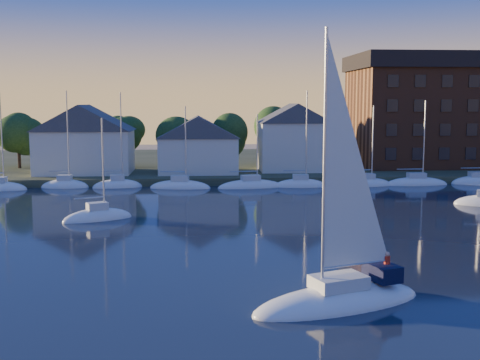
{
  "coord_description": "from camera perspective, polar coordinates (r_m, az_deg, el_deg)",
  "views": [
    {
      "loc": [
        -6.18,
        -28.47,
        10.93
      ],
      "look_at": [
        -2.55,
        22.0,
        4.4
      ],
      "focal_mm": 45.0,
      "sensor_mm": 36.0,
      "label": 1
    }
  ],
  "objects": [
    {
      "name": "drifting_sailboat_left",
      "position": [
        58.09,
        -13.34,
        -3.59
      ],
      "size": [
        6.96,
        4.85,
        10.62
      ],
      "rotation": [
        0.0,
        0.0,
        0.45
      ],
      "color": "white",
      "rests_on": "ground"
    },
    {
      "name": "clubhouse_west",
      "position": [
        88.04,
        -14.49,
        3.87
      ],
      "size": [
        13.65,
        9.45,
        9.64
      ],
      "color": "silver",
      "rests_on": "shoreline_land"
    },
    {
      "name": "ground",
      "position": [
        31.11,
        7.82,
        -13.28
      ],
      "size": [
        260.0,
        260.0,
        0.0
      ],
      "primitive_type": "plane",
      "color": "black",
      "rests_on": "ground"
    },
    {
      "name": "clubhouse_centre",
      "position": [
        85.66,
        -3.99,
        3.46
      ],
      "size": [
        11.55,
        8.4,
        8.08
      ],
      "color": "silver",
      "rests_on": "shoreline_land"
    },
    {
      "name": "moored_fleet",
      "position": [
        78.88,
        3.34,
        -0.55
      ],
      "size": [
        95.5,
        2.4,
        12.05
      ],
      "color": "white",
      "rests_on": "ground"
    },
    {
      "name": "wooden_dock",
      "position": [
        81.44,
        0.27,
        -0.36
      ],
      "size": [
        120.0,
        3.0,
        1.0
      ],
      "primitive_type": "cube",
      "color": "brown",
      "rests_on": "ground"
    },
    {
      "name": "clubhouse_east",
      "position": [
        88.74,
        5.1,
        4.14
      ],
      "size": [
        10.5,
        8.4,
        9.8
      ],
      "color": "silver",
      "rests_on": "shoreline_land"
    },
    {
      "name": "shoreline_land",
      "position": [
        104.22,
        -0.69,
        1.34
      ],
      "size": [
        160.0,
        50.0,
        2.0
      ],
      "primitive_type": "cube",
      "color": "#333C23",
      "rests_on": "ground"
    },
    {
      "name": "hero_sailboat",
      "position": [
        33.66,
        9.53,
        -10.54
      ],
      "size": [
        10.85,
        6.66,
        15.83
      ],
      "rotation": [
        0.0,
        0.0,
        3.49
      ],
      "color": "white",
      "rests_on": "ground"
    },
    {
      "name": "tree_line",
      "position": [
        91.91,
        1.0,
        5.01
      ],
      "size": [
        93.4,
        5.4,
        8.9
      ],
      "color": "#352318",
      "rests_on": "shoreline_land"
    },
    {
      "name": "condo_block",
      "position": [
        101.69,
        19.28,
        6.31
      ],
      "size": [
        31.0,
        17.0,
        17.4
      ],
      "color": "brown",
      "rests_on": "shoreline_land"
    }
  ]
}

